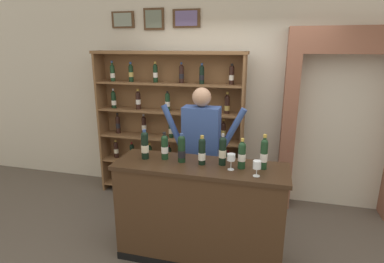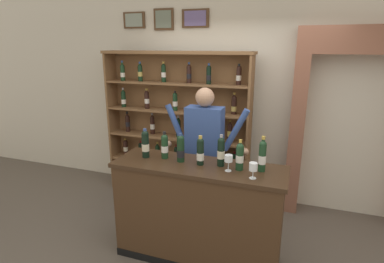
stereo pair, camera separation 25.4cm
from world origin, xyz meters
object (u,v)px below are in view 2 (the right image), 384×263
at_px(shopkeeper, 204,144).
at_px(wine_glass_spare, 253,168).
at_px(tasting_bottle_brunello, 145,144).
at_px(tasting_bottle_bianco, 181,148).
at_px(tasting_counter, 198,213).
at_px(tasting_bottle_prosecco, 165,146).
at_px(tasting_bottle_super_tuscan, 221,151).
at_px(tasting_bottle_vin_santo, 200,151).
at_px(wine_glass_center, 229,159).
at_px(tasting_bottle_chianti, 262,155).
at_px(tasting_bottle_grappa, 240,156).
at_px(wine_shelf, 177,123).

bearing_deg(shopkeeper, wine_glass_spare, -47.75).
xyz_separation_m(tasting_bottle_brunello, tasting_bottle_bianco, (0.39, 0.01, -0.01)).
distance_m(tasting_counter, tasting_bottle_prosecco, 0.76).
relative_size(tasting_bottle_brunello, tasting_bottle_prosecco, 1.08).
bearing_deg(tasting_counter, tasting_bottle_super_tuscan, 14.55).
xyz_separation_m(tasting_bottle_prosecco, tasting_bottle_bianco, (0.19, -0.03, 0.00)).
distance_m(tasting_bottle_brunello, wine_glass_spare, 1.14).
distance_m(tasting_bottle_vin_santo, tasting_bottle_super_tuscan, 0.20).
bearing_deg(wine_glass_center, tasting_bottle_chianti, 19.58).
distance_m(tasting_counter, wine_glass_spare, 0.84).
bearing_deg(tasting_bottle_grappa, tasting_bottle_super_tuscan, 168.08).
relative_size(tasting_bottle_vin_santo, wine_glass_spare, 2.01).
relative_size(tasting_bottle_prosecco, tasting_bottle_grappa, 0.97).
distance_m(tasting_bottle_vin_santo, tasting_bottle_chianti, 0.59).
xyz_separation_m(tasting_bottle_bianco, tasting_bottle_vin_santo, (0.21, -0.01, -0.00)).
distance_m(tasting_counter, tasting_bottle_bianco, 0.69).
height_order(tasting_bottle_vin_santo, tasting_bottle_super_tuscan, tasting_bottle_super_tuscan).
relative_size(tasting_bottle_bianco, tasting_bottle_chianti, 0.88).
bearing_deg(tasting_bottle_super_tuscan, tasting_bottle_prosecco, 179.23).
height_order(tasting_bottle_super_tuscan, wine_glass_spare, tasting_bottle_super_tuscan).
bearing_deg(tasting_bottle_grappa, wine_glass_center, -144.92).
xyz_separation_m(tasting_bottle_brunello, tasting_bottle_vin_santo, (0.60, -0.01, -0.01)).
relative_size(wine_shelf, tasting_bottle_super_tuscan, 6.83).
distance_m(wine_shelf, tasting_bottle_super_tuscan, 1.57).
relative_size(tasting_counter, tasting_bottle_grappa, 5.76).
bearing_deg(wine_glass_center, tasting_counter, 170.77).
xyz_separation_m(tasting_bottle_vin_santo, wine_glass_spare, (0.53, -0.16, -0.04)).
relative_size(shopkeeper, tasting_bottle_prosecco, 6.02).
relative_size(tasting_bottle_prosecco, wine_glass_center, 1.82).
bearing_deg(tasting_counter, wine_glass_center, -9.23).
height_order(wine_glass_center, wine_glass_spare, wine_glass_center).
relative_size(tasting_bottle_prosecco, tasting_bottle_chianti, 0.85).
height_order(tasting_bottle_brunello, tasting_bottle_chianti, tasting_bottle_chianti).
xyz_separation_m(tasting_bottle_prosecco, tasting_bottle_chianti, (0.98, -0.01, 0.02)).
bearing_deg(tasting_bottle_super_tuscan, tasting_counter, -165.45).
relative_size(tasting_counter, tasting_bottle_prosecco, 5.96).
xyz_separation_m(tasting_counter, tasting_bottle_bianco, (-0.20, 0.03, 0.66)).
bearing_deg(tasting_bottle_prosecco, wine_glass_spare, -12.21).
height_order(tasting_bottle_vin_santo, tasting_bottle_grappa, tasting_bottle_grappa).
bearing_deg(tasting_bottle_brunello, shopkeeper, 51.67).
bearing_deg(wine_shelf, tasting_bottle_grappa, -48.11).
bearing_deg(tasting_bottle_bianco, tasting_bottle_prosecco, 170.33).
height_order(tasting_bottle_super_tuscan, wine_glass_center, tasting_bottle_super_tuscan).
height_order(tasting_bottle_vin_santo, tasting_bottle_chianti, tasting_bottle_chianti).
bearing_deg(wine_glass_center, tasting_bottle_super_tuscan, 133.34).
xyz_separation_m(shopkeeper, tasting_bottle_chianti, (0.72, -0.55, 0.13)).
bearing_deg(wine_glass_center, tasting_bottle_vin_santo, 167.36).
bearing_deg(tasting_bottle_grappa, tasting_bottle_prosecco, 176.49).
distance_m(shopkeeper, wine_glass_spare, 1.01).
bearing_deg(tasting_bottle_vin_santo, shopkeeper, 103.49).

